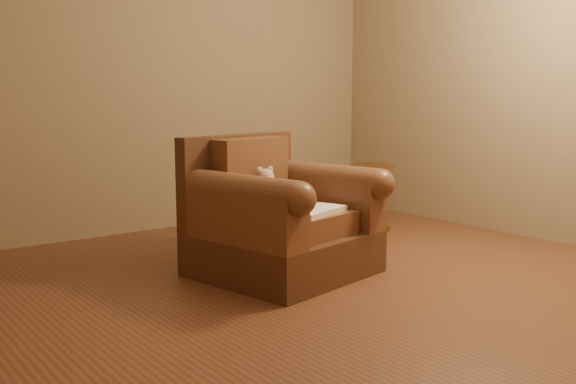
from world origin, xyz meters
TOP-DOWN VIEW (x-y plane):
  - floor at (0.00, 0.00)m, footprint 4.00×4.00m
  - armchair at (-0.14, 0.34)m, footprint 1.09×1.05m
  - teddy_bear at (-0.17, 0.42)m, footprint 0.19×0.21m
  - guidebook at (-0.08, 0.09)m, footprint 0.47×0.37m
  - side_table at (1.23, 0.92)m, footprint 0.38×0.38m

SIDE VIEW (x-z plane):
  - floor at x=0.00m, z-range 0.00..0.00m
  - side_table at x=1.23m, z-range 0.02..0.55m
  - armchair at x=-0.14m, z-range -0.10..0.75m
  - guidebook at x=-0.08m, z-range 0.40..0.43m
  - teddy_bear at x=-0.17m, z-range 0.37..0.63m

